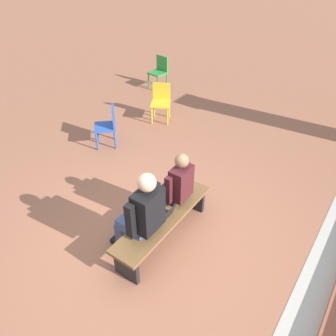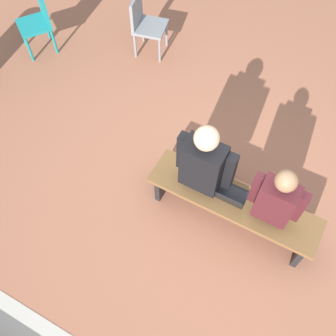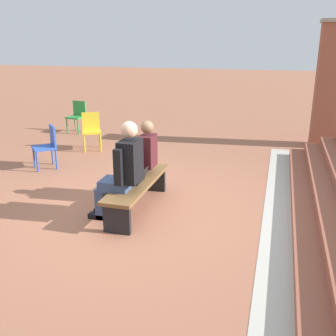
% 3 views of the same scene
% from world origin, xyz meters
% --- Properties ---
extents(ground_plane, '(60.00, 60.00, 0.00)m').
position_xyz_m(ground_plane, '(0.00, 0.00, 0.00)').
color(ground_plane, '#9E6047').
extents(concrete_strip, '(8.16, 0.40, 0.01)m').
position_xyz_m(concrete_strip, '(-0.10, 2.10, 0.00)').
color(concrete_strip, '#B7B2A8').
rests_on(concrete_strip, ground).
extents(brick_pillar_left_of_steps, '(0.64, 0.64, 2.87)m').
position_xyz_m(brick_pillar_left_of_steps, '(-4.82, 3.04, 1.45)').
color(brick_pillar_left_of_steps, '#93513D').
rests_on(brick_pillar_left_of_steps, ground).
extents(bench, '(1.80, 0.44, 0.45)m').
position_xyz_m(bench, '(-0.10, 0.08, 0.35)').
color(bench, brown).
rests_on(bench, ground).
extents(person_student, '(0.50, 0.64, 1.28)m').
position_xyz_m(person_student, '(-0.47, 0.02, 0.69)').
color(person_student, '#232328').
rests_on(person_student, ground).
extents(person_adult, '(0.59, 0.74, 1.42)m').
position_xyz_m(person_adult, '(0.27, 0.01, 0.75)').
color(person_adult, '#384C75').
rests_on(person_adult, ground).
extents(laptop, '(0.32, 0.29, 0.21)m').
position_xyz_m(laptop, '(-0.05, 0.09, 0.50)').
color(laptop, black).
rests_on(laptop, bench).
extents(plastic_chair_far_right, '(0.59, 0.59, 0.84)m').
position_xyz_m(plastic_chair_far_right, '(-1.53, -2.32, 0.48)').
color(plastic_chair_far_right, '#2D56B7').
rests_on(plastic_chair_far_right, ground).
extents(plastic_chair_mid_courtyard, '(0.47, 0.47, 0.84)m').
position_xyz_m(plastic_chair_mid_courtyard, '(-4.58, -3.31, 0.48)').
color(plastic_chair_mid_courtyard, '#2D893D').
rests_on(plastic_chair_mid_courtyard, ground).
extents(plastic_chair_by_pillar, '(0.57, 0.57, 0.84)m').
position_xyz_m(plastic_chair_by_pillar, '(-3.04, -2.13, 0.48)').
color(plastic_chair_by_pillar, gold).
rests_on(plastic_chair_by_pillar, ground).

